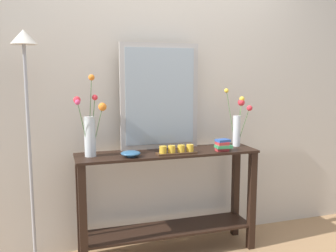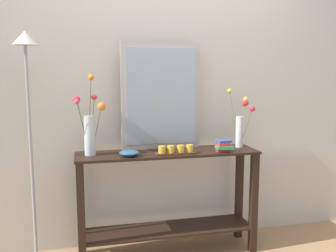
{
  "view_description": "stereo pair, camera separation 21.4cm",
  "coord_description": "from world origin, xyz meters",
  "px_view_note": "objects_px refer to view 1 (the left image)",
  "views": [
    {
      "loc": [
        -0.86,
        -2.72,
        1.46
      ],
      "look_at": [
        0.0,
        0.0,
        1.06
      ],
      "focal_mm": 39.03,
      "sensor_mm": 36.0,
      "label": 1
    },
    {
      "loc": [
        -0.66,
        -2.78,
        1.46
      ],
      "look_at": [
        0.0,
        0.0,
        1.06
      ],
      "focal_mm": 39.03,
      "sensor_mm": 36.0,
      "label": 2
    }
  ],
  "objects_px": {
    "mirror_leaning": "(160,97)",
    "book_stack": "(223,145)",
    "vase_right": "(238,122)",
    "candle_tray": "(177,150)",
    "tall_vase_left": "(90,129)",
    "decorative_bowl": "(131,153)",
    "console_table": "(168,193)",
    "floor_lamp": "(28,113)"
  },
  "relations": [
    {
      "from": "console_table",
      "to": "candle_tray",
      "type": "distance_m",
      "value": 0.38
    },
    {
      "from": "decorative_bowl",
      "to": "floor_lamp",
      "type": "distance_m",
      "value": 0.79
    },
    {
      "from": "candle_tray",
      "to": "mirror_leaning",
      "type": "bearing_deg",
      "value": 104.75
    },
    {
      "from": "tall_vase_left",
      "to": "vase_right",
      "type": "bearing_deg",
      "value": 1.99
    },
    {
      "from": "floor_lamp",
      "to": "candle_tray",
      "type": "bearing_deg",
      "value": -6.09
    },
    {
      "from": "mirror_leaning",
      "to": "floor_lamp",
      "type": "distance_m",
      "value": 1.02
    },
    {
      "from": "mirror_leaning",
      "to": "floor_lamp",
      "type": "xyz_separation_m",
      "value": [
        -1.01,
        -0.13,
        -0.09
      ]
    },
    {
      "from": "floor_lamp",
      "to": "mirror_leaning",
      "type": "bearing_deg",
      "value": 7.13
    },
    {
      "from": "console_table",
      "to": "book_stack",
      "type": "bearing_deg",
      "value": -13.56
    },
    {
      "from": "vase_right",
      "to": "tall_vase_left",
      "type": "bearing_deg",
      "value": -178.01
    },
    {
      "from": "console_table",
      "to": "floor_lamp",
      "type": "xyz_separation_m",
      "value": [
        -1.03,
        0.02,
        0.68
      ]
    },
    {
      "from": "console_table",
      "to": "vase_right",
      "type": "height_order",
      "value": "vase_right"
    },
    {
      "from": "mirror_leaning",
      "to": "decorative_bowl",
      "type": "bearing_deg",
      "value": -141.34
    },
    {
      "from": "mirror_leaning",
      "to": "tall_vase_left",
      "type": "distance_m",
      "value": 0.64
    },
    {
      "from": "book_stack",
      "to": "candle_tray",
      "type": "bearing_deg",
      "value": 178.34
    },
    {
      "from": "mirror_leaning",
      "to": "book_stack",
      "type": "bearing_deg",
      "value": -29.19
    },
    {
      "from": "candle_tray",
      "to": "floor_lamp",
      "type": "bearing_deg",
      "value": 173.91
    },
    {
      "from": "tall_vase_left",
      "to": "book_stack",
      "type": "bearing_deg",
      "value": -6.38
    },
    {
      "from": "vase_right",
      "to": "floor_lamp",
      "type": "distance_m",
      "value": 1.69
    },
    {
      "from": "console_table",
      "to": "candle_tray",
      "type": "relative_size",
      "value": 4.57
    },
    {
      "from": "vase_right",
      "to": "candle_tray",
      "type": "xyz_separation_m",
      "value": [
        -0.61,
        -0.15,
        -0.18
      ]
    },
    {
      "from": "floor_lamp",
      "to": "tall_vase_left",
      "type": "bearing_deg",
      "value": -1.4
    },
    {
      "from": "tall_vase_left",
      "to": "decorative_bowl",
      "type": "height_order",
      "value": "tall_vase_left"
    },
    {
      "from": "vase_right",
      "to": "candle_tray",
      "type": "height_order",
      "value": "vase_right"
    },
    {
      "from": "tall_vase_left",
      "to": "floor_lamp",
      "type": "bearing_deg",
      "value": 178.6
    },
    {
      "from": "decorative_bowl",
      "to": "console_table",
      "type": "bearing_deg",
      "value": 15.67
    },
    {
      "from": "console_table",
      "to": "candle_tray",
      "type": "bearing_deg",
      "value": -66.14
    },
    {
      "from": "tall_vase_left",
      "to": "book_stack",
      "type": "height_order",
      "value": "tall_vase_left"
    },
    {
      "from": "decorative_bowl",
      "to": "book_stack",
      "type": "height_order",
      "value": "book_stack"
    },
    {
      "from": "vase_right",
      "to": "floor_lamp",
      "type": "height_order",
      "value": "floor_lamp"
    },
    {
      "from": "decorative_bowl",
      "to": "floor_lamp",
      "type": "relative_size",
      "value": 0.08
    },
    {
      "from": "tall_vase_left",
      "to": "decorative_bowl",
      "type": "bearing_deg",
      "value": -19.9
    },
    {
      "from": "decorative_bowl",
      "to": "candle_tray",
      "type": "bearing_deg",
      "value": -0.33
    },
    {
      "from": "console_table",
      "to": "decorative_bowl",
      "type": "xyz_separation_m",
      "value": [
        -0.32,
        -0.09,
        0.37
      ]
    },
    {
      "from": "console_table",
      "to": "candle_tray",
      "type": "xyz_separation_m",
      "value": [
        0.04,
        -0.09,
        0.37
      ]
    },
    {
      "from": "vase_right",
      "to": "book_stack",
      "type": "xyz_separation_m",
      "value": [
        -0.22,
        -0.16,
        -0.16
      ]
    },
    {
      "from": "console_table",
      "to": "vase_right",
      "type": "bearing_deg",
      "value": 4.88
    },
    {
      "from": "mirror_leaning",
      "to": "floor_lamp",
      "type": "height_order",
      "value": "floor_lamp"
    },
    {
      "from": "book_stack",
      "to": "console_table",
      "type": "bearing_deg",
      "value": 166.44
    },
    {
      "from": "candle_tray",
      "to": "decorative_bowl",
      "type": "distance_m",
      "value": 0.36
    },
    {
      "from": "tall_vase_left",
      "to": "decorative_bowl",
      "type": "relative_size",
      "value": 4.11
    },
    {
      "from": "mirror_leaning",
      "to": "book_stack",
      "type": "height_order",
      "value": "mirror_leaning"
    }
  ]
}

